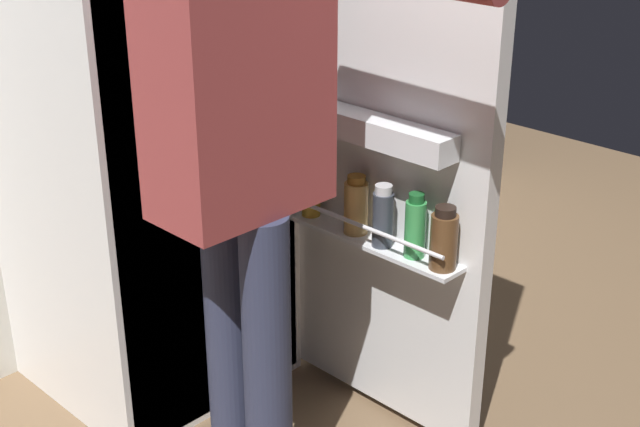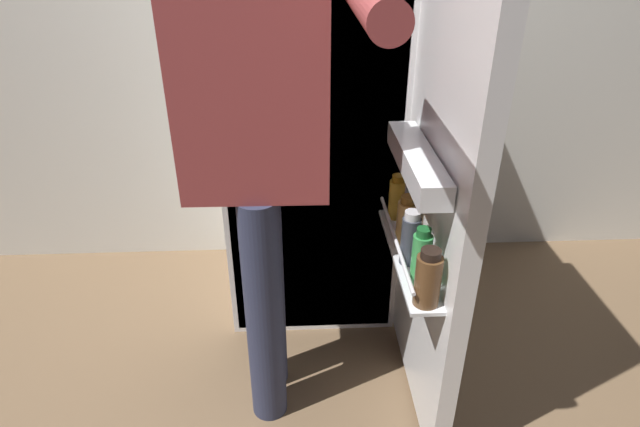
% 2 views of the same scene
% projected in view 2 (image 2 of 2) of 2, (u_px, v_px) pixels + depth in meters
% --- Properties ---
extents(ground_plane, '(5.99, 5.99, 0.00)m').
position_uv_depth(ground_plane, '(316.00, 374.00, 1.99)').
color(ground_plane, brown).
extents(refrigerator, '(0.72, 1.31, 1.66)m').
position_uv_depth(refrigerator, '(318.00, 121.00, 2.04)').
color(refrigerator, white).
rests_on(refrigerator, ground_plane).
extents(person, '(0.52, 0.72, 1.67)m').
position_uv_depth(person, '(259.00, 134.00, 1.43)').
color(person, '#2D334C').
rests_on(person, ground_plane).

